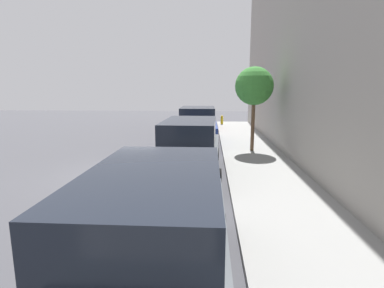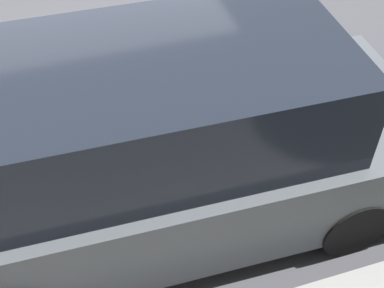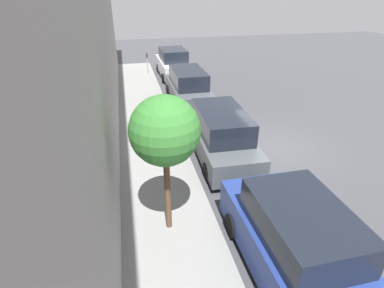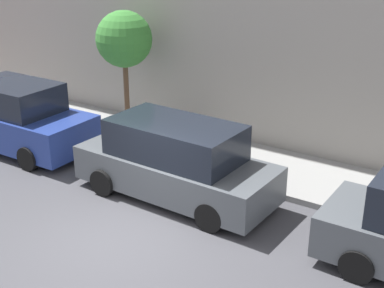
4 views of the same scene
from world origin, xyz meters
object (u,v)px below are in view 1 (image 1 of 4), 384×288
at_px(parked_suv_fourth, 198,127).
at_px(parked_sedan_fifth, 200,120).
at_px(parked_minivan_third, 190,149).
at_px(fire_hydrant, 222,120).
at_px(parked_minivan_second, 155,242).
at_px(street_tree, 254,86).

distance_m(parked_suv_fourth, parked_sedan_fifth, 5.99).
distance_m(parked_minivan_third, fire_hydrant, 13.98).
distance_m(parked_minivan_second, parked_sedan_fifth, 17.86).
relative_size(parked_minivan_second, parked_sedan_fifth, 1.08).
bearing_deg(parked_minivan_third, parked_minivan_second, -90.31).
bearing_deg(parked_suv_fourth, parked_sedan_fifth, 90.89).
xyz_separation_m(parked_minivan_second, parked_sedan_fifth, (-0.03, 17.86, -0.20)).
height_order(parked_suv_fourth, parked_sedan_fifth, parked_suv_fourth).
distance_m(parked_minivan_third, street_tree, 4.92).
xyz_separation_m(parked_minivan_second, street_tree, (2.61, 9.83, 2.09)).
height_order(parked_minivan_third, street_tree, street_tree).
height_order(parked_minivan_third, parked_sedan_fifth, parked_minivan_third).
distance_m(parked_minivan_second, fire_hydrant, 20.16).
bearing_deg(fire_hydrant, street_tree, -84.52).
xyz_separation_m(parked_minivan_second, fire_hydrant, (1.63, 20.09, -0.43)).
distance_m(parked_minivan_second, street_tree, 10.39).
relative_size(parked_minivan_third, street_tree, 1.33).
bearing_deg(parked_sedan_fifth, parked_minivan_second, -89.89).
height_order(parked_minivan_second, parked_minivan_third, same).
distance_m(parked_suv_fourth, fire_hydrant, 8.37).
bearing_deg(parked_suv_fourth, fire_hydrant, 79.19).
bearing_deg(parked_minivan_second, street_tree, 75.12).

